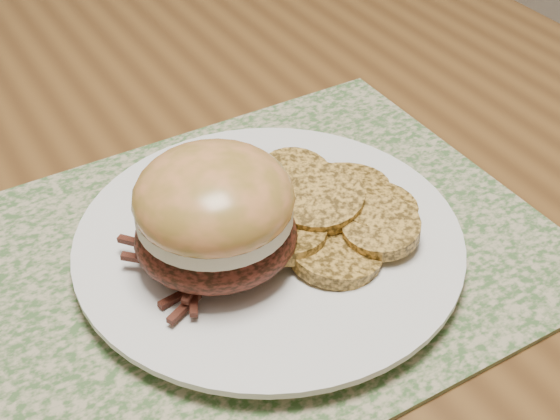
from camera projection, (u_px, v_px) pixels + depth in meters
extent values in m
cylinder|color=brown|center=(315.00, 159.00, 1.33)|extent=(0.06, 0.06, 0.71)
cube|color=#3F5F31|center=(236.00, 261.00, 0.56)|extent=(0.45, 0.33, 0.00)
cylinder|color=white|center=(269.00, 244.00, 0.56)|extent=(0.26, 0.26, 0.02)
ellipsoid|color=black|center=(216.00, 235.00, 0.52)|extent=(0.13, 0.13, 0.04)
cylinder|color=beige|center=(214.00, 211.00, 0.50)|extent=(0.13, 0.13, 0.01)
ellipsoid|color=#C37940|center=(214.00, 198.00, 0.50)|extent=(0.13, 0.13, 0.06)
cylinder|color=#BA8936|center=(259.00, 205.00, 0.57)|extent=(0.08, 0.08, 0.01)
cylinder|color=#BA8936|center=(295.00, 176.00, 0.59)|extent=(0.08, 0.08, 0.02)
cylinder|color=#BA8936|center=(345.00, 188.00, 0.59)|extent=(0.09, 0.09, 0.02)
cylinder|color=#BA8936|center=(282.00, 236.00, 0.54)|extent=(0.09, 0.09, 0.02)
cylinder|color=#BA8936|center=(318.00, 198.00, 0.55)|extent=(0.09, 0.09, 0.02)
cylinder|color=#BA8936|center=(378.00, 209.00, 0.56)|extent=(0.07, 0.07, 0.01)
cylinder|color=#BA8936|center=(335.00, 253.00, 0.53)|extent=(0.08, 0.08, 0.02)
cylinder|color=#BA8936|center=(381.00, 228.00, 0.54)|extent=(0.08, 0.08, 0.02)
cylinder|color=#BA8936|center=(269.00, 210.00, 0.57)|extent=(0.08, 0.08, 0.02)
cylinder|color=#BA8936|center=(322.00, 227.00, 0.55)|extent=(0.07, 0.07, 0.02)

